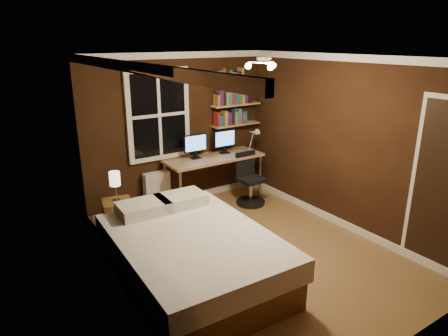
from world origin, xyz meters
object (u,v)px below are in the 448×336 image
bedside_lamp (115,187)px  monitor_right (225,142)px  monitor_left (195,146)px  radiator (157,191)px  nightstand (118,217)px  bed (192,256)px  desk (214,160)px  office_chair (249,185)px  desk_lamp (254,139)px

bedside_lamp → monitor_right: 2.10m
monitor_left → radiator: bearing=168.2°
bedside_lamp → nightstand: bearing=0.0°
nightstand → bed: bearing=-68.0°
bed → desk: 2.45m
office_chair → bedside_lamp: bearing=176.0°
radiator → monitor_left: monitor_left is taller
monitor_left → office_chair: monitor_left is taller
desk_lamp → monitor_left: bearing=169.4°
bedside_lamp → monitor_left: bearing=12.2°
desk → monitor_left: monitor_left is taller
bed → desk: bearing=53.6°
bedside_lamp → desk_lamp: 2.57m
bed → office_chair: bearing=39.2°
bed → desk: (1.48, 1.90, 0.42)m
bed → nightstand: 1.69m
monitor_left → nightstand: bearing=-167.8°
nightstand → monitor_right: bearing=20.6°
desk_lamp → radiator: bearing=168.9°
bed → monitor_left: size_ratio=5.34×
bed → radiator: size_ratio=3.54×
monitor_left → office_chair: bearing=-33.0°
monitor_left → desk_lamp: (1.06, -0.20, 0.02)m
bed → monitor_right: bearing=50.1°
bed → nightstand: bed is taller
monitor_right → office_chair: monitor_right is taller
radiator → bed: bearing=-103.7°
monitor_right → desk_lamp: 0.53m
desk → monitor_left: bearing=164.5°
bedside_lamp → desk: bedside_lamp is taller
desk → monitor_right: 0.39m
bedside_lamp → radiator: 1.02m
desk → office_chair: (0.45, -0.41, -0.42)m
nightstand → desk: desk is taller
bed → monitor_right: monitor_right is taller
bed → monitor_left: bearing=60.9°
bedside_lamp → monitor_right: size_ratio=1.03×
monitor_right → nightstand: bearing=-171.1°
bed → desk_lamp: bearing=40.1°
radiator → monitor_right: monitor_right is taller
nightstand → desk: bearing=19.3°
nightstand → bedside_lamp: bedside_lamp is taller
desk_lamp → office_chair: bearing=-136.1°
bed → office_chair: office_chair is taller
nightstand → desk: (1.79, 0.24, 0.50)m
bed → desk_lamp: 2.95m
bed → monitor_right: (1.75, 1.98, 0.69)m
desk_lamp → office_chair: 0.82m
monitor_right → desk_lamp: (0.49, -0.20, 0.02)m
nightstand → monitor_left: bearing=24.0°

